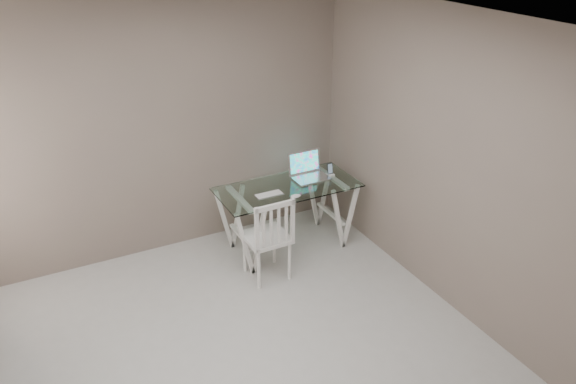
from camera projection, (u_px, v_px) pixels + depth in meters
name	position (u px, v px, depth m)	size (l,w,h in m)	color
room	(242.00, 184.00, 3.76)	(4.50, 4.52, 2.71)	#ABA9A4
desk	(288.00, 217.00, 6.09)	(1.50, 0.70, 0.75)	silver
chair	(270.00, 236.00, 5.49)	(0.43, 0.43, 0.92)	silver
laptop	(308.00, 171.00, 6.13)	(0.38, 0.31, 0.27)	silver
keyboard	(269.00, 195.00, 5.75)	(0.30, 0.13, 0.01)	silver
mouse	(296.00, 196.00, 5.69)	(0.11, 0.07, 0.04)	white
phone_dock	(330.00, 172.00, 6.17)	(0.07, 0.07, 0.14)	white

